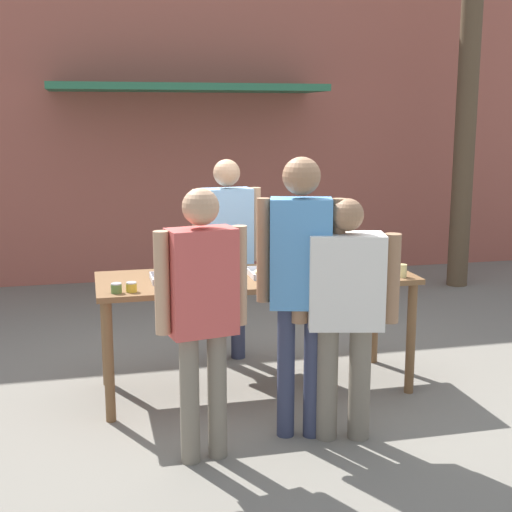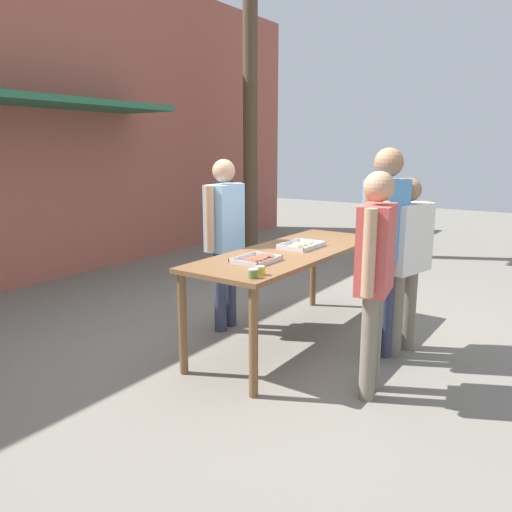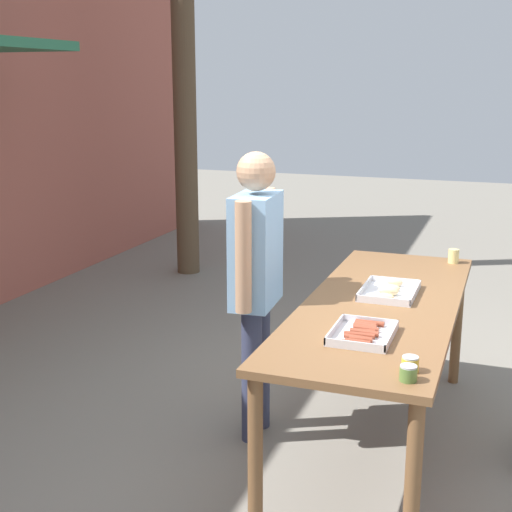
% 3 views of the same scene
% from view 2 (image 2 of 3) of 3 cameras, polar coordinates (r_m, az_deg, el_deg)
% --- Properties ---
extents(ground_plane, '(24.00, 24.00, 0.00)m').
position_cam_2_polar(ground_plane, '(4.94, 3.86, -9.59)').
color(ground_plane, slate).
extents(building_facade_back, '(12.00, 1.11, 4.50)m').
position_cam_2_polar(building_facade_back, '(7.46, -24.08, 14.45)').
color(building_facade_back, '#A85647').
rests_on(building_facade_back, ground).
extents(serving_table, '(2.37, 0.83, 0.90)m').
position_cam_2_polar(serving_table, '(4.70, 4.00, -0.48)').
color(serving_table, brown).
rests_on(serving_table, ground).
extents(food_tray_sausages, '(0.38, 0.29, 0.04)m').
position_cam_2_polar(food_tray_sausages, '(4.18, 0.02, -0.46)').
color(food_tray_sausages, silver).
rests_on(food_tray_sausages, serving_table).
extents(food_tray_buns, '(0.44, 0.31, 0.06)m').
position_cam_2_polar(food_tray_buns, '(4.81, 5.17, 1.21)').
color(food_tray_buns, silver).
rests_on(food_tray_buns, serving_table).
extents(condiment_jar_mustard, '(0.07, 0.07, 0.07)m').
position_cam_2_polar(condiment_jar_mustard, '(3.65, -0.33, -2.02)').
color(condiment_jar_mustard, '#567A38').
rests_on(condiment_jar_mustard, serving_table).
extents(condiment_jar_ketchup, '(0.07, 0.07, 0.07)m').
position_cam_2_polar(condiment_jar_ketchup, '(3.74, 0.48, -1.68)').
color(condiment_jar_ketchup, gold).
rests_on(condiment_jar_ketchup, serving_table).
extents(beer_cup, '(0.07, 0.07, 0.10)m').
position_cam_2_polar(beer_cup, '(5.47, 12.39, 2.63)').
color(beer_cup, '#DBC67A').
rests_on(beer_cup, serving_table).
extents(person_server_behind_table, '(0.59, 0.25, 1.73)m').
position_cam_2_polar(person_server_behind_table, '(5.00, -3.62, 3.03)').
color(person_server_behind_table, '#333851').
rests_on(person_server_behind_table, ground).
extents(person_customer_holding_hotdog, '(0.57, 0.29, 1.68)m').
position_cam_2_polar(person_customer_holding_hotdog, '(3.70, 13.45, -1.03)').
color(person_customer_holding_hotdog, '#756B5B').
rests_on(person_customer_holding_hotdog, ground).
extents(person_customer_with_cup, '(0.67, 0.36, 1.59)m').
position_cam_2_polar(person_customer_with_cup, '(4.60, 16.71, 0.36)').
color(person_customer_with_cup, '#756B5B').
rests_on(person_customer_with_cup, ground).
extents(person_customer_waiting_in_line, '(0.54, 0.31, 1.84)m').
position_cam_2_polar(person_customer_waiting_in_line, '(4.35, 14.52, 2.38)').
color(person_customer_waiting_in_line, '#333851').
rests_on(person_customer_waiting_in_line, ground).
extents(utility_pole, '(1.10, 0.25, 6.09)m').
position_cam_2_polar(utility_pole, '(8.89, -0.66, 20.48)').
color(utility_pole, brown).
rests_on(utility_pole, ground).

